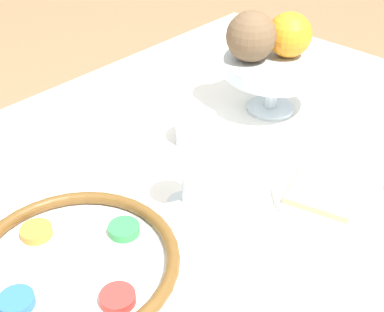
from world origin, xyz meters
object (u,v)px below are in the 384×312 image
Objects in this scene: seder_plate at (74,264)px; coconut at (251,36)px; fruit_stand at (274,70)px; orange_fruit at (289,35)px; wine_glass at (184,154)px; cup_near at (196,129)px; bread_plate at (324,195)px.

coconut is (0.53, 0.10, 0.15)m from seder_plate.
orange_fruit is (0.03, -0.01, 0.07)m from fruit_stand.
coconut is at bearing 20.16° from wine_glass.
wine_glass reaches higher than seder_plate.
coconut reaches higher than cup_near.
cup_near reaches higher than seder_plate.
bread_plate is (0.38, -0.18, -0.01)m from seder_plate.
orange_fruit is at bearing 10.57° from wine_glass.
coconut is at bearing 134.87° from fruit_stand.
coconut is at bearing 146.96° from orange_fruit.
orange_fruit is 1.15× the size of cup_near.
wine_glass reaches higher than cup_near.
wine_glass is 0.81× the size of bread_plate.
cup_near is (-0.23, 0.04, -0.13)m from orange_fruit.
seder_plate is 3.01× the size of coconut.
coconut is 1.28× the size of cup_near.
fruit_stand is at bearing 12.75° from wine_glass.
coconut is at bearing 10.99° from seder_plate.
bread_plate is 0.28m from cup_near.
orange_fruit is at bearing 47.56° from bread_plate.
orange_fruit reaches higher than wine_glass.
fruit_stand is 0.21m from cup_near.
bread_plate is at bearing -132.44° from orange_fruit.
orange_fruit is 0.53× the size of bread_plate.
seder_plate reaches higher than bread_plate.
coconut is 0.21m from cup_near.
cup_near is (-0.02, 0.27, 0.02)m from bread_plate.
coconut reaches higher than bread_plate.
seder_plate is 0.62m from orange_fruit.
fruit_stand is (0.35, 0.08, -0.01)m from wine_glass.
seder_plate is 3.33× the size of orange_fruit.
fruit_stand reaches higher than seder_plate.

